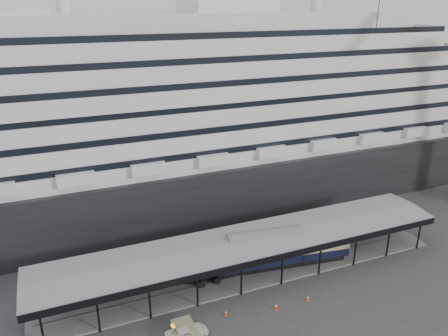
{
  "coord_description": "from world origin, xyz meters",
  "views": [
    {
      "loc": [
        -22.34,
        -40.44,
        34.53
      ],
      "look_at": [
        -2.29,
        8.0,
        14.49
      ],
      "focal_mm": 35.0,
      "sensor_mm": 36.0,
      "label": 1
    }
  ],
  "objects": [
    {
      "name": "traffic_cone_left",
      "position": [
        -6.18,
        -1.95,
        0.33
      ],
      "size": [
        0.36,
        0.36,
        0.67
      ],
      "rotation": [
        0.0,
        0.0,
        0.04
      ],
      "color": "#F33B0D",
      "rests_on": "ground"
    },
    {
      "name": "ground",
      "position": [
        0.0,
        0.0,
        0.0
      ],
      "size": [
        200.0,
        200.0,
        0.0
      ],
      "primitive_type": "plane",
      "color": "#343436",
      "rests_on": "ground"
    },
    {
      "name": "pullman_carriage",
      "position": [
        2.53,
        5.0,
        2.84
      ],
      "size": [
        24.17,
        6.31,
        23.54
      ],
      "rotation": [
        0.0,
        0.0,
        -0.14
      ],
      "color": "black",
      "rests_on": "ground"
    },
    {
      "name": "traffic_cone_mid",
      "position": [
        -0.2,
        -3.25,
        0.41
      ],
      "size": [
        0.51,
        0.51,
        0.82
      ],
      "rotation": [
        0.0,
        0.0,
        0.25
      ],
      "color": "#F8310D",
      "rests_on": "ground"
    },
    {
      "name": "port_truck",
      "position": [
        -11.52,
        -3.75,
        0.66
      ],
      "size": [
        4.83,
        2.35,
        1.32
      ],
      "primitive_type": "imported",
      "rotation": [
        0.0,
        0.0,
        1.6
      ],
      "color": "white",
      "rests_on": "ground"
    },
    {
      "name": "cruise_ship",
      "position": [
        0.05,
        32.0,
        18.35
      ],
      "size": [
        130.0,
        30.0,
        43.9
      ],
      "color": "black",
      "rests_on": "ground"
    },
    {
      "name": "platform_canopy",
      "position": [
        0.0,
        5.0,
        2.36
      ],
      "size": [
        56.0,
        9.18,
        5.3
      ],
      "color": "slate",
      "rests_on": "ground"
    },
    {
      "name": "traffic_cone_right",
      "position": [
        4.19,
        -3.35,
        0.35
      ],
      "size": [
        0.36,
        0.36,
        0.71
      ],
      "rotation": [
        0.0,
        0.0,
        -0.0
      ],
      "color": "#E74C0C",
      "rests_on": "ground"
    }
  ]
}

